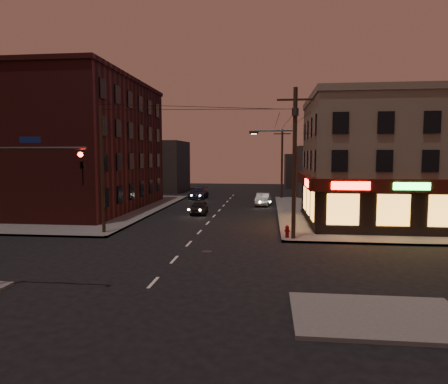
# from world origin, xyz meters

# --- Properties ---
(ground) EXTENTS (120.00, 120.00, 0.00)m
(ground) POSITION_xyz_m (0.00, 0.00, 0.00)
(ground) COLOR black
(ground) RESTS_ON ground
(sidewalk_ne) EXTENTS (24.00, 28.00, 0.15)m
(sidewalk_ne) POSITION_xyz_m (18.00, 19.00, 0.07)
(sidewalk_ne) COLOR #514F4C
(sidewalk_ne) RESTS_ON ground
(sidewalk_nw) EXTENTS (24.00, 28.00, 0.15)m
(sidewalk_nw) POSITION_xyz_m (-18.00, 19.00, 0.07)
(sidewalk_nw) COLOR #514F4C
(sidewalk_nw) RESTS_ON ground
(pizza_building) EXTENTS (15.85, 12.85, 10.50)m
(pizza_building) POSITION_xyz_m (15.93, 13.43, 5.35)
(pizza_building) COLOR gray
(pizza_building) RESTS_ON sidewalk_ne
(brick_apartment) EXTENTS (12.00, 20.00, 13.00)m
(brick_apartment) POSITION_xyz_m (-14.50, 19.00, 6.65)
(brick_apartment) COLOR #4D1B18
(brick_apartment) RESTS_ON sidewalk_nw
(bg_building_ne_a) EXTENTS (10.00, 12.00, 7.00)m
(bg_building_ne_a) POSITION_xyz_m (14.00, 38.00, 3.50)
(bg_building_ne_a) COLOR #3F3D3A
(bg_building_ne_a) RESTS_ON ground
(bg_building_nw) EXTENTS (9.00, 10.00, 8.00)m
(bg_building_nw) POSITION_xyz_m (-13.00, 42.00, 4.00)
(bg_building_nw) COLOR #3F3D3A
(bg_building_nw) RESTS_ON ground
(bg_building_ne_b) EXTENTS (8.00, 8.00, 6.00)m
(bg_building_ne_b) POSITION_xyz_m (12.00, 52.00, 3.00)
(bg_building_ne_b) COLOR #3F3D3A
(bg_building_ne_b) RESTS_ON ground
(utility_pole_main) EXTENTS (4.20, 0.44, 10.00)m
(utility_pole_main) POSITION_xyz_m (6.68, 5.80, 5.76)
(utility_pole_main) COLOR #382619
(utility_pole_main) RESTS_ON sidewalk_ne
(utility_pole_far) EXTENTS (0.26, 0.26, 9.00)m
(utility_pole_far) POSITION_xyz_m (6.80, 32.00, 4.65)
(utility_pole_far) COLOR #382619
(utility_pole_far) RESTS_ON sidewalk_ne
(utility_pole_west) EXTENTS (0.24, 0.24, 9.00)m
(utility_pole_west) POSITION_xyz_m (-6.80, 6.50, 4.65)
(utility_pole_west) COLOR #382619
(utility_pole_west) RESTS_ON sidewalk_nw
(traffic_signal) EXTENTS (4.49, 0.32, 6.47)m
(traffic_signal) POSITION_xyz_m (-5.57, -5.60, 4.16)
(traffic_signal) COLOR #333538
(traffic_signal) RESTS_ON ground
(sedan_near) EXTENTS (1.85, 4.00, 1.33)m
(sedan_near) POSITION_xyz_m (-1.65, 17.26, 0.66)
(sedan_near) COLOR black
(sedan_near) RESTS_ON ground
(sedan_mid) EXTENTS (1.95, 4.39, 1.40)m
(sedan_mid) POSITION_xyz_m (4.47, 24.76, 0.70)
(sedan_mid) COLOR gray
(sedan_mid) RESTS_ON ground
(sedan_far) EXTENTS (2.13, 5.10, 1.47)m
(sedan_far) POSITION_xyz_m (-4.18, 31.20, 0.74)
(sedan_far) COLOR #181E31
(sedan_far) RESTS_ON ground
(fire_hydrant) EXTENTS (0.38, 0.38, 0.85)m
(fire_hydrant) POSITION_xyz_m (6.40, 6.00, 0.61)
(fire_hydrant) COLOR maroon
(fire_hydrant) RESTS_ON sidewalk_ne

